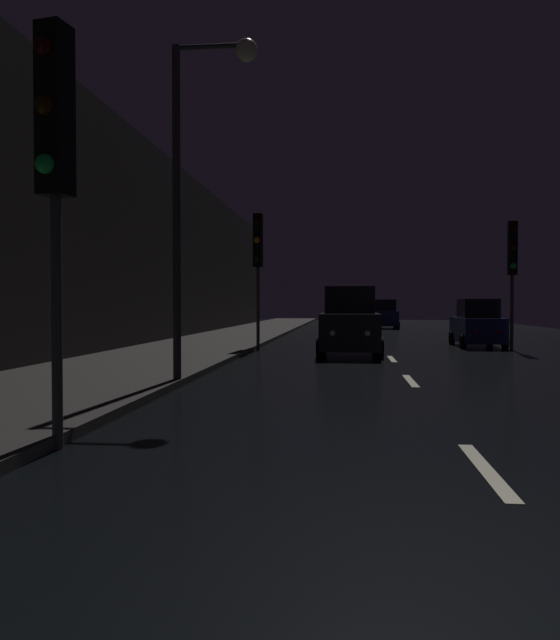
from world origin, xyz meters
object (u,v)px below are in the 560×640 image
(streetlamp_overhead, at_px, (200,156))
(car_approaching_headlights, at_px, (349,324))
(traffic_light_near_left, at_px, (54,142))
(car_distant_taillights, at_px, (385,315))
(traffic_light_far_left, at_px, (258,251))
(car_parked_right_far, at_px, (477,325))
(traffic_light_far_right, at_px, (512,257))

(streetlamp_overhead, xyz_separation_m, car_approaching_headlights, (2.97, 8.59, -3.53))
(traffic_light_near_left, xyz_separation_m, car_approaching_headlights, (3.35, 14.12, -2.42))
(car_approaching_headlights, height_order, car_distant_taillights, car_approaching_headlights)
(traffic_light_far_left, height_order, car_distant_taillights, traffic_light_far_left)
(traffic_light_near_left, distance_m, streetlamp_overhead, 5.65)
(car_approaching_headlights, bearing_deg, car_parked_right_far, 131.90)
(traffic_light_far_left, height_order, streetlamp_overhead, streetlamp_overhead)
(traffic_light_far_right, relative_size, car_parked_right_far, 1.25)
(streetlamp_overhead, distance_m, car_approaching_headlights, 9.75)
(traffic_light_far_right, bearing_deg, car_distant_taillights, -166.24)
(streetlamp_overhead, xyz_separation_m, car_parked_right_far, (7.93, 13.04, -3.69))
(traffic_light_far_right, height_order, traffic_light_far_left, traffic_light_far_left)
(streetlamp_overhead, height_order, car_distant_taillights, streetlamp_overhead)
(car_approaching_headlights, bearing_deg, car_distant_taillights, 173.83)
(traffic_light_far_right, xyz_separation_m, streetlamp_overhead, (-8.73, -11.03, 1.23))
(car_parked_right_far, relative_size, car_distant_taillights, 0.93)
(traffic_light_far_left, distance_m, streetlamp_overhead, 10.32)
(traffic_light_near_left, bearing_deg, car_parked_right_far, 166.63)
(traffic_light_near_left, xyz_separation_m, car_parked_right_far, (8.31, 18.56, -2.59))
(traffic_light_near_left, bearing_deg, car_approaching_headlights, 177.38)
(traffic_light_near_left, relative_size, car_approaching_headlights, 1.08)
(traffic_light_far_left, bearing_deg, traffic_light_far_right, 98.68)
(traffic_light_near_left, height_order, traffic_light_far_right, traffic_light_near_left)
(streetlamp_overhead, bearing_deg, traffic_light_far_right, 51.65)
(traffic_light_far_left, xyz_separation_m, streetlamp_overhead, (0.28, -10.27, 0.99))
(traffic_light_far_right, distance_m, traffic_light_far_left, 9.04)
(streetlamp_overhead, distance_m, car_parked_right_far, 15.70)
(traffic_light_far_left, distance_m, car_parked_right_far, 9.07)
(traffic_light_far_left, relative_size, car_approaching_headlights, 1.11)
(streetlamp_overhead, bearing_deg, car_distant_taillights, 80.24)
(traffic_light_far_right, bearing_deg, streetlamp_overhead, -33.30)
(streetlamp_overhead, xyz_separation_m, car_distant_taillights, (5.51, 32.03, -3.63))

